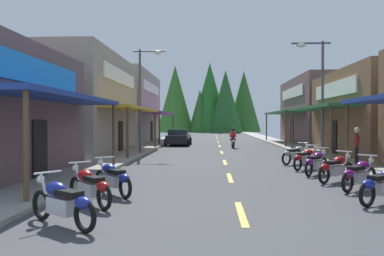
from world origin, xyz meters
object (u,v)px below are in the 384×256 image
object	(u,v)px
motorcycle_parked_right_4	(316,162)
rider_cruising_lead	(233,140)
motorcycle_parked_right_3	(336,168)
motorcycle_parked_right_1	(384,184)
pedestrian_browsing	(357,144)
motorcycle_parked_right_6	(296,154)
streetlamp_left	(144,87)
motorcycle_parked_right_5	(306,158)
parked_car_curbside	(179,137)
streetlamp_right	(317,83)
motorcycle_parked_left_0	(63,202)
motorcycle_parked_left_1	(90,186)
motorcycle_parked_right_2	(359,174)
motorcycle_parked_left_2	(113,178)

from	to	relation	value
motorcycle_parked_right_4	rider_cruising_lead	size ratio (longest dim) A/B	0.84
motorcycle_parked_right_3	rider_cruising_lead	xyz separation A→B (m)	(-2.57, 17.05, 0.17)
motorcycle_parked_right_3	motorcycle_parked_right_1	bearing A→B (deg)	-131.28
motorcycle_parked_right_1	pedestrian_browsing	bearing A→B (deg)	36.95
motorcycle_parked_right_3	motorcycle_parked_right_6	size ratio (longest dim) A/B	0.96
streetlamp_left	rider_cruising_lead	xyz separation A→B (m)	(5.83, 6.29, -3.57)
motorcycle_parked_right_5	rider_cruising_lead	bearing A→B (deg)	51.10
motorcycle_parked_right_4	rider_cruising_lead	bearing A→B (deg)	44.97
pedestrian_browsing	motorcycle_parked_right_4	bearing A→B (deg)	72.89
rider_cruising_lead	motorcycle_parked_right_3	bearing A→B (deg)	-172.48
pedestrian_browsing	parked_car_curbside	size ratio (longest dim) A/B	0.41
motorcycle_parked_right_3	parked_car_curbside	world-z (taller)	parked_car_curbside
motorcycle_parked_right_1	motorcycle_parked_right_5	distance (m)	7.04
motorcycle_parked_right_3	pedestrian_browsing	distance (m)	5.27
streetlamp_right	rider_cruising_lead	xyz separation A→B (m)	(-3.86, 9.70, -3.41)
parked_car_curbside	streetlamp_left	bearing A→B (deg)	173.06
streetlamp_right	rider_cruising_lead	world-z (taller)	streetlamp_right
motorcycle_parked_left_0	parked_car_curbside	distance (m)	26.40
streetlamp_right	motorcycle_parked_left_0	xyz separation A→B (m)	(-8.41, -13.38, -3.58)
motorcycle_parked_right_6	motorcycle_parked_left_0	size ratio (longest dim) A/B	0.96
motorcycle_parked_right_1	rider_cruising_lead	xyz separation A→B (m)	(-2.64, 20.60, 0.17)
motorcycle_parked_left_1	pedestrian_browsing	bearing A→B (deg)	-91.48
motorcycle_parked_right_3	rider_cruising_lead	bearing A→B (deg)	56.12
rider_cruising_lead	pedestrian_browsing	distance (m)	13.35
motorcycle_parked_right_4	pedestrian_browsing	world-z (taller)	pedestrian_browsing
motorcycle_parked_right_2	rider_cruising_lead	size ratio (longest dim) A/B	0.75
streetlamp_left	parked_car_curbside	world-z (taller)	streetlamp_left
streetlamp_left	rider_cruising_lead	size ratio (longest dim) A/B	3.06
parked_car_curbside	rider_cruising_lead	bearing A→B (deg)	-125.51
streetlamp_left	motorcycle_parked_left_1	size ratio (longest dim) A/B	4.07
motorcycle_parked_right_1	motorcycle_parked_right_2	world-z (taller)	same
motorcycle_parked_right_2	motorcycle_parked_right_5	world-z (taller)	same
motorcycle_parked_left_1	motorcycle_parked_right_1	bearing A→B (deg)	-129.56
motorcycle_parked_left_1	rider_cruising_lead	world-z (taller)	rider_cruising_lead
motorcycle_parked_right_6	rider_cruising_lead	xyz separation A→B (m)	(-2.43, 11.50, 0.17)
motorcycle_parked_right_2	motorcycle_parked_left_1	xyz separation A→B (m)	(-7.39, -2.53, 0.00)
motorcycle_parked_left_0	motorcycle_parked_left_1	distance (m)	1.92
streetlamp_right	motorcycle_parked_right_5	bearing A→B (deg)	-110.71
motorcycle_parked_right_3	motorcycle_parked_right_4	size ratio (longest dim) A/B	0.92
streetlamp_right	motorcycle_parked_right_2	bearing A→B (deg)	-96.95
motorcycle_parked_right_2	motorcycle_parked_left_0	size ratio (longest dim) A/B	0.90
motorcycle_parked_left_1	motorcycle_parked_left_2	size ratio (longest dim) A/B	0.96
streetlamp_right	parked_car_curbside	world-z (taller)	streetlamp_right
motorcycle_parked_right_1	parked_car_curbside	size ratio (longest dim) A/B	0.41
motorcycle_parked_left_0	motorcycle_parked_left_1	xyz separation A→B (m)	(-0.07, 1.92, 0.00)
streetlamp_right	motorcycle_parked_right_1	xyz separation A→B (m)	(-1.22, -10.90, -3.58)
motorcycle_parked_left_0	rider_cruising_lead	bearing A→B (deg)	-64.79
motorcycle_parked_right_1	parked_car_curbside	world-z (taller)	parked_car_curbside
streetlamp_right	motorcycle_parked_right_5	size ratio (longest dim) A/B	3.73
motorcycle_parked_right_5	parked_car_curbside	size ratio (longest dim) A/B	0.39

